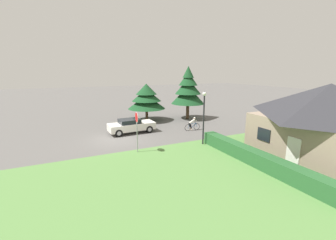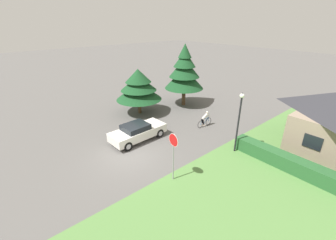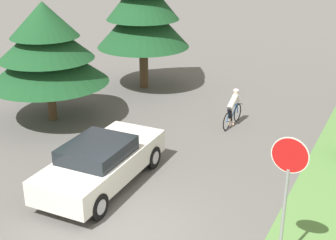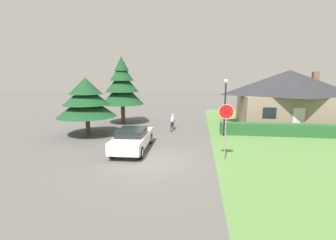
{
  "view_description": "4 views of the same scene",
  "coord_description": "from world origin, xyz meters",
  "px_view_note": "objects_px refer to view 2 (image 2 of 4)",
  "views": [
    {
      "loc": [
        19.28,
        -4.22,
        6.03
      ],
      "look_at": [
        0.62,
        4.6,
        1.47
      ],
      "focal_mm": 24.0,
      "sensor_mm": 36.0,
      "label": 1
    },
    {
      "loc": [
        11.81,
        -6.73,
        8.76
      ],
      "look_at": [
        -1.08,
        4.31,
        1.16
      ],
      "focal_mm": 24.0,
      "sensor_mm": 36.0,
      "label": 2
    },
    {
      "loc": [
        5.43,
        -7.96,
        6.82
      ],
      "look_at": [
        -1.21,
        4.88,
        0.95
      ],
      "focal_mm": 50.0,
      "sensor_mm": 36.0,
      "label": 3
    },
    {
      "loc": [
        2.31,
        -11.34,
        4.3
      ],
      "look_at": [
        -0.13,
        6.51,
        1.09
      ],
      "focal_mm": 24.0,
      "sensor_mm": 36.0,
      "label": 4
    }
  ],
  "objects_px": {
    "sedan_left_lane": "(138,132)",
    "cyclist": "(205,119)",
    "stop_sign": "(173,148)",
    "conifer_tall_near": "(139,87)",
    "conifer_tall_far": "(184,72)",
    "street_lamp": "(240,114)"
  },
  "relations": [
    {
      "from": "sedan_left_lane",
      "to": "stop_sign",
      "type": "distance_m",
      "value": 5.74
    },
    {
      "from": "sedan_left_lane",
      "to": "street_lamp",
      "type": "relative_size",
      "value": 1.02
    },
    {
      "from": "street_lamp",
      "to": "cyclist",
      "type": "bearing_deg",
      "value": 160.16
    },
    {
      "from": "stop_sign",
      "to": "conifer_tall_near",
      "type": "distance_m",
      "value": 11.01
    },
    {
      "from": "sedan_left_lane",
      "to": "conifer_tall_near",
      "type": "bearing_deg",
      "value": 52.33
    },
    {
      "from": "sedan_left_lane",
      "to": "street_lamp",
      "type": "xyz_separation_m",
      "value": [
        5.98,
        4.41,
        2.22
      ]
    },
    {
      "from": "conifer_tall_near",
      "to": "cyclist",
      "type": "bearing_deg",
      "value": 22.29
    },
    {
      "from": "stop_sign",
      "to": "street_lamp",
      "type": "height_order",
      "value": "street_lamp"
    },
    {
      "from": "cyclist",
      "to": "sedan_left_lane",
      "type": "bearing_deg",
      "value": 165.67
    },
    {
      "from": "sedan_left_lane",
      "to": "street_lamp",
      "type": "distance_m",
      "value": 7.75
    },
    {
      "from": "conifer_tall_near",
      "to": "street_lamp",
      "type": "bearing_deg",
      "value": 5.93
    },
    {
      "from": "stop_sign",
      "to": "conifer_tall_far",
      "type": "relative_size",
      "value": 0.47
    },
    {
      "from": "sedan_left_lane",
      "to": "cyclist",
      "type": "xyz_separation_m",
      "value": [
        1.77,
        5.93,
        -0.04
      ]
    },
    {
      "from": "sedan_left_lane",
      "to": "conifer_tall_far",
      "type": "xyz_separation_m",
      "value": [
        -3.5,
        8.43,
        3.01
      ]
    },
    {
      "from": "street_lamp",
      "to": "sedan_left_lane",
      "type": "bearing_deg",
      "value": -143.6
    },
    {
      "from": "sedan_left_lane",
      "to": "conifer_tall_near",
      "type": "relative_size",
      "value": 1.01
    },
    {
      "from": "stop_sign",
      "to": "conifer_tall_far",
      "type": "distance_m",
      "value": 13.16
    },
    {
      "from": "sedan_left_lane",
      "to": "cyclist",
      "type": "relative_size",
      "value": 2.64
    },
    {
      "from": "street_lamp",
      "to": "conifer_tall_far",
      "type": "distance_m",
      "value": 10.33
    },
    {
      "from": "stop_sign",
      "to": "street_lamp",
      "type": "bearing_deg",
      "value": -92.7
    },
    {
      "from": "cyclist",
      "to": "street_lamp",
      "type": "relative_size",
      "value": 0.39
    },
    {
      "from": "stop_sign",
      "to": "conifer_tall_near",
      "type": "height_order",
      "value": "conifer_tall_near"
    }
  ]
}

